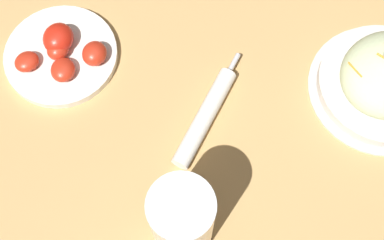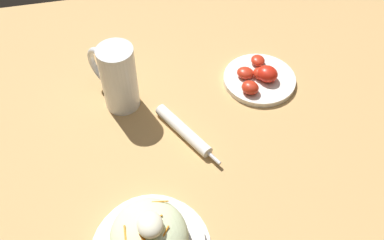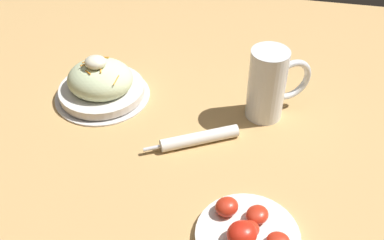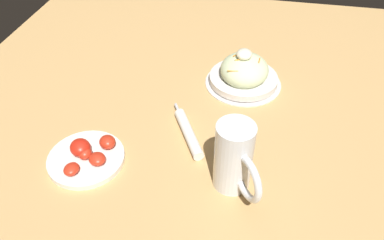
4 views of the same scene
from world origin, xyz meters
The scene contains 5 objects.
ground_plane centered at (0.00, 0.00, 0.00)m, with size 1.43×1.43×0.00m, color tan.
salad_plate centered at (0.11, -0.11, 0.04)m, with size 0.22×0.22×0.11m.
beer_mug centered at (-0.26, -0.12, 0.08)m, with size 0.14×0.11×0.16m.
napkin_roll centered at (-0.14, 0.00, 0.01)m, with size 0.18×0.11×0.03m.
tomato_plate centered at (-0.26, 0.21, 0.01)m, with size 0.18×0.18×0.05m.
Camera 4 is at (-0.80, -0.14, 0.66)m, focal length 35.67 mm.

